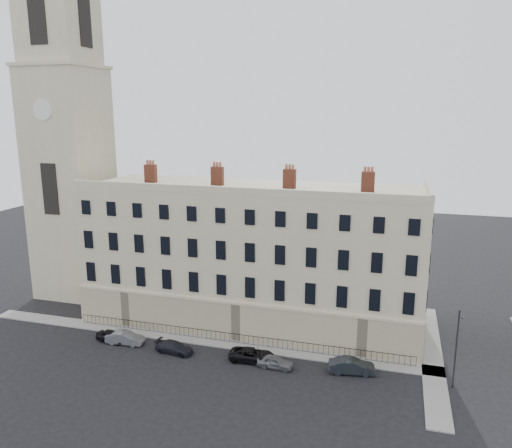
% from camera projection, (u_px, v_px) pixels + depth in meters
% --- Properties ---
extents(ground, '(160.00, 160.00, 0.00)m').
position_uv_depth(ground, '(280.00, 379.00, 43.63)').
color(ground, black).
rests_on(ground, ground).
extents(terrace, '(36.22, 12.22, 17.00)m').
position_uv_depth(terrace, '(253.00, 254.00, 54.78)').
color(terrace, beige).
rests_on(terrace, ground).
extents(church_tower, '(8.00, 8.13, 44.00)m').
position_uv_depth(church_tower, '(68.00, 146.00, 60.69)').
color(church_tower, beige).
rests_on(church_tower, ground).
extents(pavement_terrace, '(48.00, 2.00, 0.12)m').
position_uv_depth(pavement_terrace, '(196.00, 339.00, 51.01)').
color(pavement_terrace, gray).
rests_on(pavement_terrace, ground).
extents(pavement_east_return, '(2.00, 24.00, 0.12)m').
position_uv_depth(pavement_east_return, '(432.00, 356.00, 47.60)').
color(pavement_east_return, gray).
rests_on(pavement_east_return, ground).
extents(railings, '(35.00, 0.04, 0.96)m').
position_uv_depth(railings, '(234.00, 338.00, 50.19)').
color(railings, black).
rests_on(railings, ground).
extents(car_a, '(3.53, 1.74, 1.16)m').
position_uv_depth(car_a, '(112.00, 336.00, 50.59)').
color(car_a, black).
rests_on(car_a, ground).
extents(car_b, '(3.94, 1.63, 1.27)m').
position_uv_depth(car_b, '(125.00, 338.00, 50.07)').
color(car_b, slate).
rests_on(car_b, ground).
extents(car_c, '(3.98, 1.96, 1.11)m').
position_uv_depth(car_c, '(174.00, 347.00, 48.25)').
color(car_c, black).
rests_on(car_c, ground).
extents(car_d, '(4.45, 2.25, 1.21)m').
position_uv_depth(car_d, '(252.00, 355.00, 46.63)').
color(car_d, black).
rests_on(car_d, ground).
extents(car_e, '(3.37, 1.43, 1.14)m').
position_uv_depth(car_e, '(275.00, 362.00, 45.43)').
color(car_e, slate).
rests_on(car_e, ground).
extents(car_f, '(4.30, 2.12, 1.36)m').
position_uv_depth(car_f, '(352.00, 366.00, 44.46)').
color(car_f, '#1F2329').
rests_on(car_f, ground).
extents(streetlamp, '(0.26, 1.53, 7.06)m').
position_uv_depth(streetlamp, '(457.00, 346.00, 41.29)').
color(streetlamp, '#2F2E33').
rests_on(streetlamp, ground).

